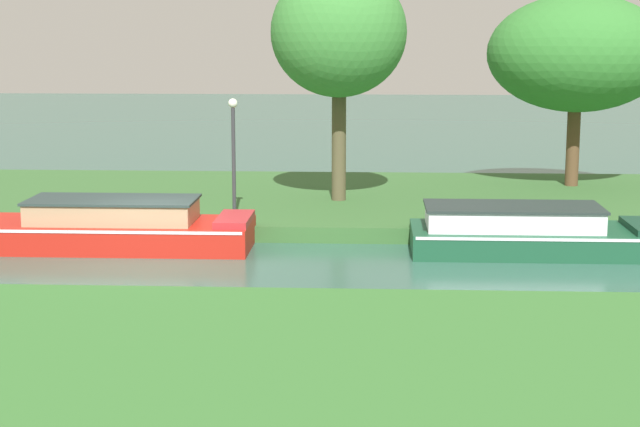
% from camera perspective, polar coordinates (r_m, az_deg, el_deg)
% --- Properties ---
extents(ground_plane, '(120.00, 120.00, 0.00)m').
position_cam_1_polar(ground_plane, '(24.07, -9.12, -2.53)').
color(ground_plane, '#305B4D').
extents(riverbank_far, '(72.00, 10.00, 0.40)m').
position_cam_1_polar(riverbank_far, '(30.78, -6.42, 0.70)').
color(riverbank_far, '#35622F').
rests_on(riverbank_far, ground_plane).
extents(riverbank_near, '(72.00, 10.00, 0.40)m').
position_cam_1_polar(riverbank_near, '(15.66, -16.07, -9.06)').
color(riverbank_near, '#356D2F').
rests_on(riverbank_near, ground_plane).
extents(red_barge, '(6.63, 2.23, 1.22)m').
position_cam_1_polar(red_barge, '(25.37, -11.21, -0.76)').
color(red_barge, red).
rests_on(red_barge, ground_plane).
extents(forest_narrowboat, '(5.60, 2.30, 1.14)m').
position_cam_1_polar(forest_narrowboat, '(24.87, 11.31, -1.02)').
color(forest_narrowboat, '#194C31').
rests_on(forest_narrowboat, ground_plane).
extents(willow_tree_left, '(3.75, 3.32, 6.53)m').
position_cam_1_polar(willow_tree_left, '(28.68, 1.04, 9.92)').
color(willow_tree_left, brown).
rests_on(willow_tree_left, riverbank_far).
extents(willow_tree_centre, '(5.52, 4.42, 5.89)m').
position_cam_1_polar(willow_tree_centre, '(32.69, 14.08, 8.57)').
color(willow_tree_centre, brown).
rests_on(willow_tree_centre, riverbank_far).
extents(lamp_post, '(0.24, 0.24, 3.08)m').
position_cam_1_polar(lamp_post, '(26.83, -4.81, 3.90)').
color(lamp_post, '#333338').
rests_on(lamp_post, riverbank_far).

